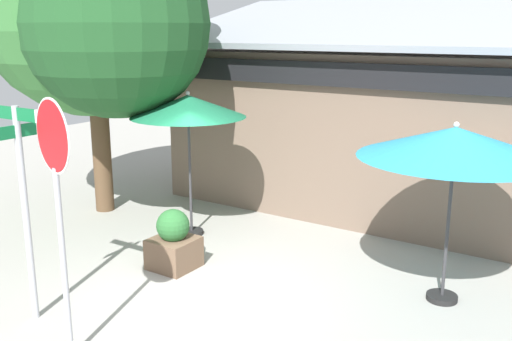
% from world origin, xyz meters
% --- Properties ---
extents(ground_plane, '(28.00, 28.00, 0.10)m').
position_xyz_m(ground_plane, '(0.00, 0.00, -0.05)').
color(ground_plane, '#9E9B93').
extents(cafe_building, '(9.11, 4.63, 4.55)m').
position_xyz_m(cafe_building, '(0.55, 5.53, 1.77)').
color(cafe_building, '#705B4C').
rests_on(cafe_building, ground).
extents(street_sign_post, '(0.85, 0.79, 2.87)m').
position_xyz_m(street_sign_post, '(-1.32, -1.94, 1.75)').
color(street_sign_post, '#A8AAB2').
rests_on(street_sign_post, ground).
extents(stop_sign, '(0.82, 0.22, 3.09)m').
position_xyz_m(stop_sign, '(-0.14, -2.31, 2.18)').
color(stop_sign, '#A8AAB2').
rests_on(stop_sign, ground).
extents(patio_umbrella_forest_green_left, '(2.11, 2.11, 2.71)m').
position_xyz_m(patio_umbrella_forest_green_left, '(-1.64, 1.71, 2.42)').
color(patio_umbrella_forest_green_left, black).
rests_on(patio_umbrella_forest_green_left, ground).
extents(patio_umbrella_teal_center, '(2.62, 2.62, 2.59)m').
position_xyz_m(patio_umbrella_teal_center, '(3.11, 1.60, 2.30)').
color(patio_umbrella_teal_center, black).
rests_on(patio_umbrella_teal_center, ground).
extents(shade_tree, '(5.28, 4.60, 6.65)m').
position_xyz_m(shade_tree, '(-3.81, 1.69, 4.20)').
color(shade_tree, brown).
rests_on(shade_tree, ground).
extents(sidewalk_planter, '(0.69, 0.69, 0.99)m').
position_xyz_m(sidewalk_planter, '(-0.87, 0.35, 0.43)').
color(sidewalk_planter, brown).
rests_on(sidewalk_planter, ground).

